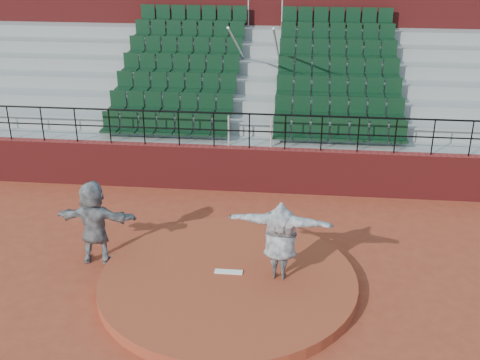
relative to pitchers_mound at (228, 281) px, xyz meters
name	(u,v)px	position (x,y,z in m)	size (l,w,h in m)	color
ground	(228,286)	(0.00, 0.00, -0.12)	(90.00, 90.00, 0.00)	#973922
pitchers_mound	(228,281)	(0.00, 0.00, 0.00)	(5.50, 5.50, 0.25)	#9A3B22
pitching_rubber	(229,272)	(0.00, 0.15, 0.14)	(0.60, 0.15, 0.03)	white
boundary_wall	(249,169)	(0.00, 5.00, 0.53)	(24.00, 0.30, 1.30)	maroon
wall_railing	(249,123)	(0.00, 5.00, 1.90)	(24.04, 0.05, 1.03)	black
seating_deck	(259,106)	(0.00, 8.64, 1.33)	(24.00, 5.97, 4.63)	gray
press_box_facade	(268,23)	(0.00, 12.60, 3.43)	(24.00, 3.00, 7.10)	maroon
pitcher	(280,240)	(1.09, 0.11, 1.01)	(2.17, 0.59, 1.76)	black
fielder	(94,222)	(-3.10, 0.73, 0.87)	(1.84, 0.59, 1.98)	black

